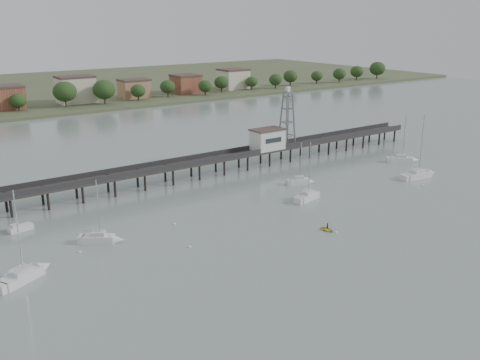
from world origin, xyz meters
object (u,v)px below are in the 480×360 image
object	(u,v)px
pier	(182,165)
sailboat_a	(29,273)
sailboat_d	(422,174)
sailboat_e	(405,160)
white_tender	(20,228)
sailboat_f	(302,181)
sailboat_b	(104,239)
lattice_tower	(287,119)
yellow_dinghy	(327,230)
sailboat_c	(311,195)

from	to	relation	value
pier	sailboat_a	size ratio (longest dim) A/B	10.36
pier	sailboat_d	bearing A→B (deg)	-32.27
sailboat_e	white_tender	size ratio (longest dim) A/B	2.97
sailboat_a	sailboat_f	size ratio (longest dim) A/B	1.43
pier	sailboat_b	size ratio (longest dim) A/B	12.87
lattice_tower	sailboat_f	xyz separation A→B (m)	(-10.68, -18.18, -10.44)
pier	lattice_tower	bearing A→B (deg)	0.00
sailboat_b	sailboat_f	xyz separation A→B (m)	(49.31, 5.34, 0.01)
sailboat_a	yellow_dinghy	distance (m)	49.66
sailboat_c	lattice_tower	bearing A→B (deg)	45.76
sailboat_b	sailboat_c	bearing A→B (deg)	30.53
lattice_tower	sailboat_f	world-z (taller)	lattice_tower
pier	sailboat_f	bearing A→B (deg)	-41.13
sailboat_e	sailboat_f	distance (m)	35.22
sailboat_b	sailboat_e	xyz separation A→B (m)	(84.51, 4.27, -0.01)
sailboat_e	sailboat_f	bearing A→B (deg)	-148.63
sailboat_f	white_tender	size ratio (longest dim) A/B	2.33
lattice_tower	yellow_dinghy	size ratio (longest dim) A/B	5.87
sailboat_a	sailboat_c	world-z (taller)	sailboat_a
sailboat_a	sailboat_c	bearing A→B (deg)	-25.05
pier	lattice_tower	world-z (taller)	lattice_tower
sailboat_a	white_tender	size ratio (longest dim) A/B	3.32
sailboat_b	sailboat_a	bearing A→B (deg)	-123.28
lattice_tower	sailboat_a	size ratio (longest dim) A/B	1.07
pier	sailboat_e	size ratio (longest dim) A/B	11.59
pier	sailboat_b	bearing A→B (deg)	-140.45
pier	sailboat_a	xyz separation A→B (m)	(-42.19, -29.08, -3.16)
sailboat_b	yellow_dinghy	bearing A→B (deg)	7.05
sailboat_d	white_tender	size ratio (longest dim) A/B	3.69
pier	sailboat_e	distance (m)	59.33
white_tender	sailboat_c	bearing A→B (deg)	-26.56
sailboat_e	sailboat_b	bearing A→B (deg)	-143.99
white_tender	sailboat_d	bearing A→B (deg)	-22.60
sailboat_e	pier	bearing A→B (deg)	-165.85
lattice_tower	sailboat_d	size ratio (longest dim) A/B	0.96
sailboat_a	sailboat_c	distance (m)	57.80
pier	white_tender	size ratio (longest dim) A/B	34.40
lattice_tower	sailboat_a	distance (m)	79.91
sailboat_d	yellow_dinghy	size ratio (longest dim) A/B	6.09
sailboat_e	white_tender	xyz separation A→B (m)	(-94.77, 9.43, -0.15)
lattice_tower	sailboat_d	distance (m)	36.17
pier	white_tender	world-z (taller)	pier
lattice_tower	sailboat_b	size ratio (longest dim) A/B	1.33
sailboat_b	sailboat_d	size ratio (longest dim) A/B	0.72
sailboat_b	lattice_tower	bearing A→B (deg)	56.08
sailboat_a	sailboat_d	distance (m)	90.30
sailboat_c	white_tender	distance (m)	56.87
white_tender	sailboat_e	bearing A→B (deg)	-14.97
pier	white_tender	distance (m)	40.11
sailboat_a	sailboat_f	distance (m)	63.94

